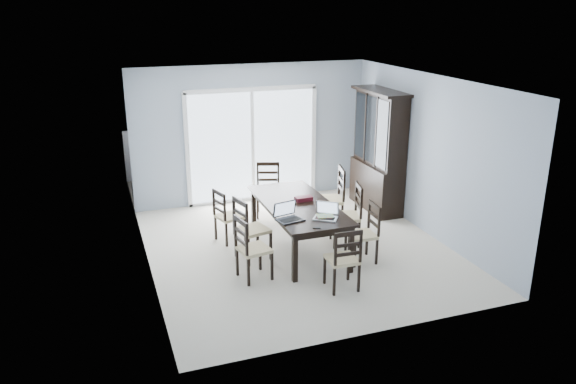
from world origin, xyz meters
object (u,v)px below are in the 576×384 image
Objects in this scene: chair_left_near at (248,242)px; chair_right_near at (367,226)px; china_hutch at (378,152)px; chair_end_near at (345,253)px; laptop_dark at (290,217)px; game_box at (304,199)px; chair_left_far at (225,210)px; dining_table at (298,208)px; hot_tub at (224,162)px; laptop_silver at (325,215)px; chair_right_mid at (351,208)px; chair_end_far at (268,183)px; chair_left_mid at (247,223)px; cell_phone at (317,228)px; chair_right_far at (334,191)px.

chair_right_near is at bearing 79.88° from chair_left_near.
china_hutch is 3.36m from chair_end_near.
laptop_dark reaches higher than game_box.
chair_left_far is at bearing 119.59° from chair_end_near.
chair_right_near is at bearing -41.34° from dining_table.
chair_left_near is at bearing -98.96° from hot_tub.
china_hutch is at bearing -43.36° from hot_tub.
laptop_silver is 0.82m from game_box.
chair_left_far is 2.38m from chair_end_near.
chair_right_mid reaches higher than chair_left_far.
chair_left_near is 1.03× the size of chair_right_near.
chair_right_near is 0.73m from laptop_silver.
dining_table is 2.14× the size of chair_end_near.
hot_tub reaches higher than dining_table.
laptop_dark is 1.02× the size of laptop_silver.
hot_tub is (-1.15, 4.20, -0.03)m from chair_right_near.
chair_left_mid is at bearing 81.66° from chair_end_far.
chair_right_near reaches higher than cell_phone.
china_hutch is 20.63× the size of cell_phone.
game_box is at bearing 111.72° from chair_end_far.
chair_left_mid reaches higher than game_box.
game_box is at bearing 91.35° from chair_end_near.
chair_right_mid is at bearing -12.77° from game_box.
china_hutch is 3.03m from laptop_dark.
game_box is (0.09, -1.53, 0.21)m from chair_end_far.
china_hutch is (2.02, 1.25, 0.40)m from dining_table.
chair_right_mid is 0.78m from game_box.
chair_right_near is 9.60× the size of cell_phone.
dining_table is 2.41m from china_hutch.
chair_right_mid is at bearing 134.39° from chair_end_far.
chair_right_near is 0.85× the size of chair_right_far.
chair_right_mid reaches higher than game_box.
dining_table is 5.49× the size of laptop_silver.
chair_right_far is 1.10× the size of chair_end_far.
laptop_dark is (-2.37, -1.87, -0.26)m from china_hutch.
chair_left_far is 1.99m from chair_right_mid.
laptop_silver is at bearing 72.57° from cell_phone.
china_hutch is 2.37m from chair_right_near.
chair_left_near reaches higher than game_box.
chair_left_near is 1.33m from chair_end_near.
chair_right_far is 1.95m from cell_phone.
chair_right_mid reaches higher than chair_end_far.
chair_end_far is (1.03, 2.35, 0.02)m from chair_left_near.
chair_left_far is 0.98× the size of chair_end_near.
laptop_dark is at bearing 87.94° from chair_right_near.
chair_left_far is at bearing 55.82° from chair_right_near.
hot_tub is (-0.34, 3.48, -0.16)m from dining_table.
chair_end_near is (-0.71, -0.74, 0.00)m from chair_right_near.
chair_left_mid reaches higher than chair_left_far.
game_box is (0.13, 0.09, 0.11)m from dining_table.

